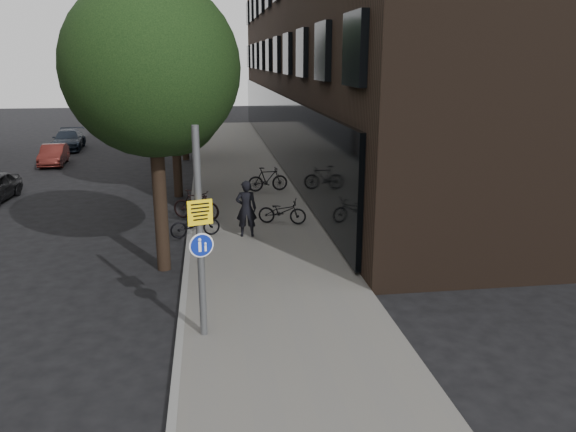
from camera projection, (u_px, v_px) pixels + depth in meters
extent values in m
plane|color=black|center=(280.00, 342.00, 11.33)|extent=(120.00, 120.00, 0.00)
cube|color=#5C5A55|center=(253.00, 211.00, 20.88)|extent=(4.50, 60.00, 0.12)
cube|color=slate|center=(192.00, 213.00, 20.57)|extent=(0.15, 60.00, 0.13)
cylinder|color=black|center=(161.00, 213.00, 14.84)|extent=(0.36, 0.36, 3.20)
sphere|color=black|center=(152.00, 68.00, 13.84)|extent=(4.40, 4.40, 4.40)
sphere|color=black|center=(172.00, 106.00, 14.93)|extent=(2.64, 2.64, 2.64)
cylinder|color=black|center=(177.00, 158.00, 22.94)|extent=(0.36, 0.36, 3.20)
sphere|color=black|center=(172.00, 65.00, 21.95)|extent=(5.00, 5.00, 5.00)
sphere|color=black|center=(184.00, 90.00, 23.03)|extent=(3.00, 3.00, 3.00)
cylinder|color=black|center=(185.00, 131.00, 31.52)|extent=(0.36, 0.36, 3.20)
sphere|color=black|center=(181.00, 63.00, 30.53)|extent=(5.00, 5.00, 5.00)
sphere|color=black|center=(190.00, 82.00, 31.61)|extent=(3.00, 3.00, 3.00)
cylinder|color=#595B5E|center=(200.00, 235.00, 10.85)|extent=(0.14, 0.14, 4.23)
cube|color=yellow|center=(199.00, 211.00, 10.72)|extent=(0.47, 0.17, 0.49)
cylinder|color=navy|center=(200.00, 244.00, 10.90)|extent=(0.42, 0.14, 0.43)
cylinder|color=white|center=(200.00, 244.00, 10.90)|extent=(0.47, 0.16, 0.49)
imported|color=black|center=(246.00, 209.00, 17.50)|extent=(0.68, 0.47, 1.79)
imported|color=black|center=(282.00, 211.00, 18.98)|extent=(1.74, 1.04, 0.86)
imported|color=black|center=(268.00, 179.00, 23.66)|extent=(1.75, 0.66, 1.03)
imported|color=black|center=(195.00, 224.00, 17.57)|extent=(1.66, 0.91, 0.83)
imported|color=black|center=(196.00, 205.00, 19.45)|extent=(1.78, 1.19, 1.04)
imported|color=maroon|center=(54.00, 155.00, 30.20)|extent=(1.43, 3.41, 1.10)
imported|color=black|center=(68.00, 140.00, 35.36)|extent=(2.03, 4.35, 1.23)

